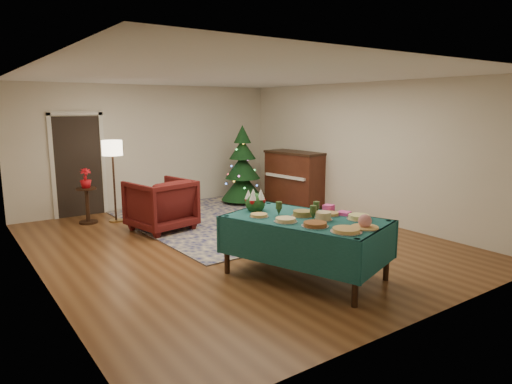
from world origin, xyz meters
TOP-DOWN VIEW (x-y plane):
  - room_shell at (0.00, 0.00)m, footprint 7.00×7.00m
  - doorway at (-1.60, 3.48)m, footprint 1.08×0.04m
  - rug at (0.54, 1.40)m, footprint 3.31×4.29m
  - buffet_table at (-0.11, -1.82)m, footprint 1.80×2.32m
  - platter_0 at (-0.18, -2.60)m, footprint 0.37×0.37m
  - platter_1 at (0.13, -2.61)m, footprint 0.33×0.33m
  - platter_2 at (0.40, -2.27)m, footprint 0.31×0.31m
  - platter_3 at (-0.30, -2.21)m, footprint 0.33×0.33m
  - platter_4 at (0.01, -2.03)m, footprint 0.24×0.24m
  - platter_5 at (0.26, -1.89)m, footprint 0.27×0.27m
  - platter_6 at (-0.45, -1.83)m, footprint 0.30×0.30m
  - platter_7 at (-0.07, -1.72)m, footprint 0.30×0.30m
  - platter_8 at (-0.57, -1.42)m, footprint 0.26×0.26m
  - goblet_0 at (-0.29, -1.49)m, footprint 0.08×0.08m
  - goblet_1 at (0.13, -1.77)m, footprint 0.08×0.08m
  - goblet_2 at (-0.08, -1.93)m, footprint 0.08×0.08m
  - napkin_stack at (0.44, -1.97)m, footprint 0.20×0.20m
  - gift_box at (0.37, -1.75)m, footprint 0.16×0.16m
  - centerpiece at (-0.39, -1.08)m, footprint 0.29×0.29m
  - armchair at (-0.71, 1.46)m, footprint 1.18×1.13m
  - floor_lamp at (-1.18, 2.59)m, footprint 0.39×0.39m
  - side_table at (-1.67, 2.75)m, footprint 0.39×0.39m
  - potted_plant at (-1.67, 2.75)m, footprint 0.21×0.38m
  - christmas_tree at (1.83, 2.60)m, footprint 1.31×1.31m
  - piano at (2.68, 1.72)m, footprint 0.82×1.49m

SIDE VIEW (x-z plane):
  - rug at x=0.54m, z-range 0.00..0.02m
  - side_table at x=-1.67m, z-range -0.01..0.68m
  - armchair at x=-0.71m, z-range 0.00..1.04m
  - piano at x=2.68m, z-range -0.01..1.22m
  - buffet_table at x=-0.11m, z-range 0.24..1.04m
  - potted_plant at x=-1.67m, z-range 0.69..0.91m
  - platter_5 at x=0.26m, z-range 0.79..0.84m
  - platter_8 at x=-0.57m, z-range 0.79..0.84m
  - napkin_stack at x=0.44m, z-range 0.80..0.84m
  - christmas_tree at x=1.83m, z-range -0.09..1.73m
  - platter_0 at x=-0.18m, z-range 0.79..0.84m
  - platter_3 at x=-0.30m, z-range 0.79..0.85m
  - platter_6 at x=-0.45m, z-range 0.79..0.85m
  - platter_2 at x=0.40m, z-range 0.79..0.86m
  - platter_7 at x=-0.07m, z-range 0.79..0.87m
  - platter_4 at x=0.01m, z-range 0.79..0.90m
  - gift_box at x=0.37m, z-range 0.80..0.90m
  - platter_1 at x=0.13m, z-range 0.78..0.95m
  - goblet_0 at x=-0.29m, z-range 0.80..0.99m
  - goblet_1 at x=0.13m, z-range 0.80..0.99m
  - goblet_2 at x=-0.08m, z-range 0.80..0.99m
  - centerpiece at x=-0.39m, z-range 0.77..1.10m
  - doorway at x=-1.60m, z-range 0.02..2.18m
  - room_shell at x=0.00m, z-range -2.15..4.85m
  - floor_lamp at x=-1.18m, z-range 0.56..2.15m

